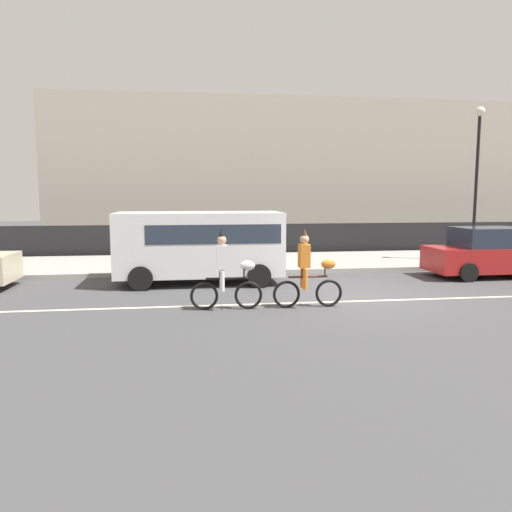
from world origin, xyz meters
TOP-DOWN VIEW (x-y plane):
  - ground_plane at (0.00, 0.00)m, footprint 80.00×80.00m
  - road_centre_line at (0.00, -0.50)m, footprint 36.00×0.14m
  - sidewalk_curb at (0.00, 6.50)m, footprint 60.00×5.00m
  - fence_line at (0.00, 9.40)m, footprint 40.00×0.08m
  - building_backdrop at (2.19, 18.00)m, footprint 28.00×8.00m
  - parade_cyclist_zebra at (-3.49, -0.95)m, footprint 1.72×0.50m
  - parade_cyclist_orange at (-1.51, -0.99)m, footprint 1.72×0.50m
  - parked_van_white at (-3.96, 2.70)m, footprint 5.00×2.22m
  - parked_car_red at (5.51, 2.60)m, footprint 4.10×1.92m
  - street_lamp_post at (6.66, 5.49)m, footprint 0.36×0.36m

SIDE VIEW (x-z plane):
  - ground_plane at x=0.00m, z-range 0.00..0.00m
  - road_centre_line at x=0.00m, z-range 0.00..0.01m
  - sidewalk_curb at x=0.00m, z-range 0.00..0.15m
  - fence_line at x=0.00m, z-range 0.00..1.40m
  - parked_car_red at x=5.51m, z-range -0.04..1.60m
  - parade_cyclist_zebra at x=-3.49m, z-range -0.12..1.80m
  - parade_cyclist_orange at x=-1.51m, z-range -0.12..1.80m
  - parked_van_white at x=-3.96m, z-range 0.19..2.37m
  - building_backdrop at x=2.19m, z-range 0.00..7.89m
  - street_lamp_post at x=6.66m, z-range 1.06..6.92m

